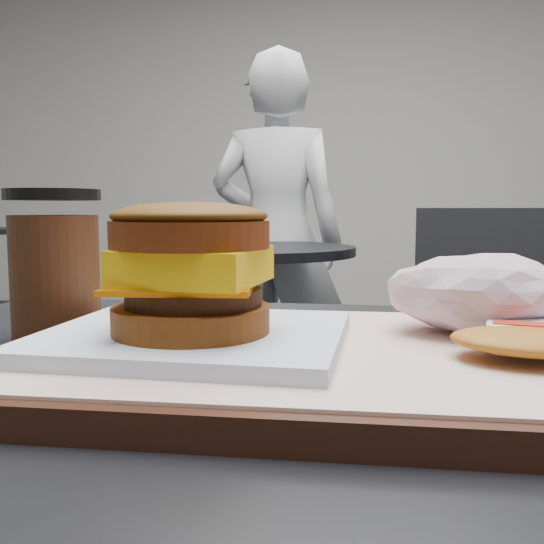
{
  "coord_description": "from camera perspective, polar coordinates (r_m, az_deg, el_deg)",
  "views": [
    {
      "loc": [
        0.0,
        -0.38,
        0.88
      ],
      "look_at": [
        -0.06,
        0.03,
        0.83
      ],
      "focal_mm": 40.0,
      "sensor_mm": 36.0,
      "label": 1
    }
  ],
  "objects": [
    {
      "name": "crumpled_wrapper",
      "position": [
        0.45,
        19.0,
        -1.89
      ],
      "size": [
        0.13,
        0.1,
        0.06
      ],
      "primitive_type": null,
      "color": "silver",
      "rests_on": "serving_tray"
    },
    {
      "name": "patron",
      "position": [
        2.48,
        0.42,
        2.99
      ],
      "size": [
        0.57,
        0.39,
        1.5
      ],
      "primitive_type": "imported",
      "rotation": [
        0.0,
        0.0,
        3.08
      ],
      "color": "silver",
      "rests_on": "ground"
    },
    {
      "name": "serving_tray",
      "position": [
        0.4,
        5.21,
        -8.18
      ],
      "size": [
        0.38,
        0.28,
        0.02
      ],
      "color": "black",
      "rests_on": "customer_table"
    },
    {
      "name": "neighbor_table",
      "position": [
        2.09,
        -1.81,
        -3.03
      ],
      "size": [
        0.7,
        0.7,
        0.75
      ],
      "color": "black",
      "rests_on": "ground"
    },
    {
      "name": "neighbor_chair",
      "position": [
        2.0,
        15.42,
        -4.81
      ],
      "size": [
        0.61,
        0.45,
        0.88
      ],
      "color": "#B0B0B5",
      "rests_on": "ground"
    },
    {
      "name": "coffee_cup",
      "position": [
        0.53,
        -19.73,
        0.19
      ],
      "size": [
        0.08,
        0.08,
        0.12
      ],
      "color": "#3D1D0E",
      "rests_on": "customer_table"
    },
    {
      "name": "breakfast_sandwich",
      "position": [
        0.39,
        -7.49,
        -1.28
      ],
      "size": [
        0.2,
        0.18,
        0.09
      ],
      "color": "white",
      "rests_on": "serving_tray"
    },
    {
      "name": "napkin",
      "position": [
        1.99,
        -3.55,
        2.34
      ],
      "size": [
        0.14,
        0.14,
        0.0
      ],
      "primitive_type": "cube",
      "rotation": [
        0.0,
        0.0,
        0.15
      ],
      "color": "white",
      "rests_on": "neighbor_table"
    }
  ]
}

